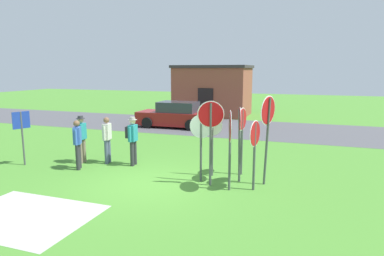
{
  "coord_description": "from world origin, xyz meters",
  "views": [
    {
      "loc": [
        4.47,
        -8.74,
        3.38
      ],
      "look_at": [
        0.44,
        2.61,
        1.3
      ],
      "focal_mm": 31.81,
      "sensor_mm": 36.0,
      "label": 1
    }
  ],
  "objects_px": {
    "stop_sign_center_cluster": "(230,136)",
    "stop_sign_far_back": "(255,143)",
    "stop_sign_tallest": "(242,129)",
    "stop_sign_leaning_right": "(211,128)",
    "stop_sign_leaning_left": "(212,136)",
    "person_in_blue": "(78,142)",
    "stop_sign_rear_right": "(240,131)",
    "person_in_dark_shirt": "(81,136)",
    "stop_sign_low_front": "(268,123)",
    "stop_sign_nearest": "(201,137)",
    "person_near_signs": "(132,137)",
    "parked_car_on_street": "(175,116)",
    "person_with_sunhat": "(107,137)",
    "info_panel_leftmost": "(22,128)"
  },
  "relations": [
    {
      "from": "person_in_dark_shirt",
      "to": "stop_sign_leaning_right",
      "type": "bearing_deg",
      "value": -8.96
    },
    {
      "from": "stop_sign_tallest",
      "to": "person_in_blue",
      "type": "relative_size",
      "value": 1.3
    },
    {
      "from": "person_in_dark_shirt",
      "to": "person_in_blue",
      "type": "relative_size",
      "value": 1.03
    },
    {
      "from": "person_with_sunhat",
      "to": "stop_sign_rear_right",
      "type": "bearing_deg",
      "value": -5.46
    },
    {
      "from": "parked_car_on_street",
      "to": "person_with_sunhat",
      "type": "xyz_separation_m",
      "value": [
        0.68,
        -8.13,
        0.26
      ]
    },
    {
      "from": "stop_sign_leaning_right",
      "to": "person_in_blue",
      "type": "height_order",
      "value": "stop_sign_leaning_right"
    },
    {
      "from": "person_in_blue",
      "to": "info_panel_leftmost",
      "type": "distance_m",
      "value": 2.2
    },
    {
      "from": "parked_car_on_street",
      "to": "stop_sign_nearest",
      "type": "distance_m",
      "value": 10.05
    },
    {
      "from": "stop_sign_center_cluster",
      "to": "stop_sign_nearest",
      "type": "height_order",
      "value": "stop_sign_center_cluster"
    },
    {
      "from": "info_panel_leftmost",
      "to": "stop_sign_low_front",
      "type": "bearing_deg",
      "value": 5.12
    },
    {
      "from": "stop_sign_tallest",
      "to": "stop_sign_leaning_right",
      "type": "relative_size",
      "value": 0.88
    },
    {
      "from": "stop_sign_nearest",
      "to": "info_panel_leftmost",
      "type": "height_order",
      "value": "stop_sign_nearest"
    },
    {
      "from": "stop_sign_tallest",
      "to": "parked_car_on_street",
      "type": "bearing_deg",
      "value": 125.22
    },
    {
      "from": "stop_sign_leaning_right",
      "to": "stop_sign_rear_right",
      "type": "bearing_deg",
      "value": 40.3
    },
    {
      "from": "stop_sign_leaning_left",
      "to": "stop_sign_nearest",
      "type": "bearing_deg",
      "value": -104.63
    },
    {
      "from": "stop_sign_center_cluster",
      "to": "stop_sign_far_back",
      "type": "relative_size",
      "value": 1.14
    },
    {
      "from": "stop_sign_tallest",
      "to": "stop_sign_leaning_right",
      "type": "bearing_deg",
      "value": -115.67
    },
    {
      "from": "stop_sign_nearest",
      "to": "stop_sign_far_back",
      "type": "height_order",
      "value": "stop_sign_nearest"
    },
    {
      "from": "stop_sign_center_cluster",
      "to": "person_in_blue",
      "type": "bearing_deg",
      "value": 176.82
    },
    {
      "from": "person_near_signs",
      "to": "person_in_blue",
      "type": "xyz_separation_m",
      "value": [
        -1.52,
        -1.05,
        -0.06
      ]
    },
    {
      "from": "parked_car_on_street",
      "to": "info_panel_leftmost",
      "type": "xyz_separation_m",
      "value": [
        -1.99,
        -9.36,
        0.64
      ]
    },
    {
      "from": "stop_sign_leaning_left",
      "to": "person_in_blue",
      "type": "bearing_deg",
      "value": -169.8
    },
    {
      "from": "parked_car_on_street",
      "to": "stop_sign_leaning_right",
      "type": "height_order",
      "value": "stop_sign_leaning_right"
    },
    {
      "from": "person_near_signs",
      "to": "person_in_blue",
      "type": "height_order",
      "value": "person_near_signs"
    },
    {
      "from": "stop_sign_center_cluster",
      "to": "stop_sign_leaning_right",
      "type": "xyz_separation_m",
      "value": [
        -0.62,
        0.2,
        0.14
      ]
    },
    {
      "from": "stop_sign_low_front",
      "to": "stop_sign_center_cluster",
      "type": "bearing_deg",
      "value": -138.39
    },
    {
      "from": "parked_car_on_street",
      "to": "stop_sign_low_front",
      "type": "xyz_separation_m",
      "value": [
        6.43,
        -8.6,
        1.15
      ]
    },
    {
      "from": "stop_sign_rear_right",
      "to": "stop_sign_leaning_left",
      "type": "xyz_separation_m",
      "value": [
        -0.93,
        0.3,
        -0.26
      ]
    },
    {
      "from": "stop_sign_low_front",
      "to": "stop_sign_far_back",
      "type": "xyz_separation_m",
      "value": [
        -0.26,
        -0.58,
        -0.48
      ]
    },
    {
      "from": "stop_sign_center_cluster",
      "to": "person_near_signs",
      "type": "xyz_separation_m",
      "value": [
        -3.83,
        1.35,
        -0.57
      ]
    },
    {
      "from": "person_with_sunhat",
      "to": "stop_sign_leaning_right",
      "type": "bearing_deg",
      "value": -14.41
    },
    {
      "from": "stop_sign_center_cluster",
      "to": "stop_sign_far_back",
      "type": "xyz_separation_m",
      "value": [
        0.65,
        0.23,
        -0.22
      ]
    },
    {
      "from": "stop_sign_leaning_left",
      "to": "stop_sign_leaning_right",
      "type": "distance_m",
      "value": 1.02
    },
    {
      "from": "stop_sign_center_cluster",
      "to": "stop_sign_far_back",
      "type": "height_order",
      "value": "stop_sign_center_cluster"
    },
    {
      "from": "person_near_signs",
      "to": "parked_car_on_street",
      "type": "bearing_deg",
      "value": 101.8
    },
    {
      "from": "stop_sign_low_front",
      "to": "person_near_signs",
      "type": "relative_size",
      "value": 1.52
    },
    {
      "from": "stop_sign_leaning_left",
      "to": "stop_sign_leaning_right",
      "type": "xyz_separation_m",
      "value": [
        0.21,
        -0.91,
        0.42
      ]
    },
    {
      "from": "stop_sign_rear_right",
      "to": "stop_sign_leaning_right",
      "type": "bearing_deg",
      "value": -139.7
    },
    {
      "from": "person_in_dark_shirt",
      "to": "stop_sign_leaning_left",
      "type": "bearing_deg",
      "value": 1.17
    },
    {
      "from": "stop_sign_center_cluster",
      "to": "stop_sign_leaning_right",
      "type": "bearing_deg",
      "value": 161.86
    },
    {
      "from": "person_in_dark_shirt",
      "to": "stop_sign_far_back",
      "type": "bearing_deg",
      "value": -6.92
    },
    {
      "from": "stop_sign_center_cluster",
      "to": "person_near_signs",
      "type": "bearing_deg",
      "value": 160.59
    },
    {
      "from": "person_in_dark_shirt",
      "to": "stop_sign_rear_right",
      "type": "bearing_deg",
      "value": -1.92
    },
    {
      "from": "stop_sign_nearest",
      "to": "person_in_dark_shirt",
      "type": "height_order",
      "value": "stop_sign_nearest"
    },
    {
      "from": "person_with_sunhat",
      "to": "stop_sign_tallest",
      "type": "bearing_deg",
      "value": 3.19
    },
    {
      "from": "stop_sign_rear_right",
      "to": "stop_sign_low_front",
      "type": "distance_m",
      "value": 0.86
    },
    {
      "from": "stop_sign_tallest",
      "to": "stop_sign_far_back",
      "type": "distance_m",
      "value": 1.47
    },
    {
      "from": "parked_car_on_street",
      "to": "stop_sign_center_cluster",
      "type": "height_order",
      "value": "stop_sign_center_cluster"
    },
    {
      "from": "person_near_signs",
      "to": "person_in_blue",
      "type": "bearing_deg",
      "value": -145.28
    },
    {
      "from": "stop_sign_rear_right",
      "to": "person_near_signs",
      "type": "bearing_deg",
      "value": 172.23
    }
  ]
}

